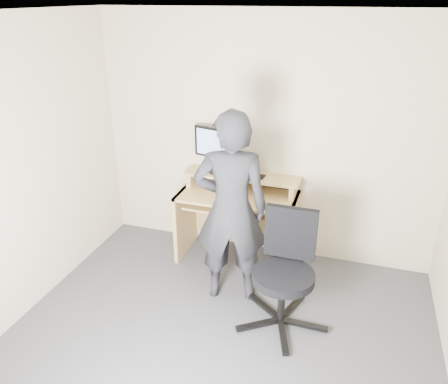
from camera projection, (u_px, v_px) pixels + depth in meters
The scene contains 14 objects.
ground at pixel (210, 359), 3.41m from camera, with size 3.50×3.50×0.00m, color #4A4A4F.
back_wall at pixel (265, 140), 4.41m from camera, with size 3.50×0.02×2.50m, color beige.
ceiling at pixel (204, 14), 2.38m from camera, with size 3.50×3.50×0.02m, color white.
desk at pixel (239, 209), 4.57m from camera, with size 1.20×0.60×0.91m.
monitor at pixel (216, 146), 4.43m from camera, with size 0.49×0.15×0.47m.
external_drive at pixel (243, 165), 4.46m from camera, with size 0.07×0.13×0.20m, color black.
travel_mug at pixel (253, 167), 4.42m from camera, with size 0.09×0.09×0.20m, color #B3B3B8.
smartphone at pixel (261, 177), 4.41m from camera, with size 0.07×0.13×0.01m, color black.
charger at pixel (213, 173), 4.48m from camera, with size 0.04×0.04×0.04m, color black.
headphones at pixel (231, 170), 4.57m from camera, with size 0.16×0.16×0.02m, color silver.
keyboard at pixel (240, 206), 4.36m from camera, with size 0.46×0.18×0.03m, color black.
mouse at pixel (260, 200), 4.25m from camera, with size 0.10×0.06×0.04m, color black.
office_chair at pixel (285, 266), 3.63m from camera, with size 0.75×0.79×0.99m.
person at pixel (231, 209), 3.80m from camera, with size 0.65×0.43×1.79m, color black.
Camera 1 is at (0.88, -2.41, 2.60)m, focal length 35.00 mm.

